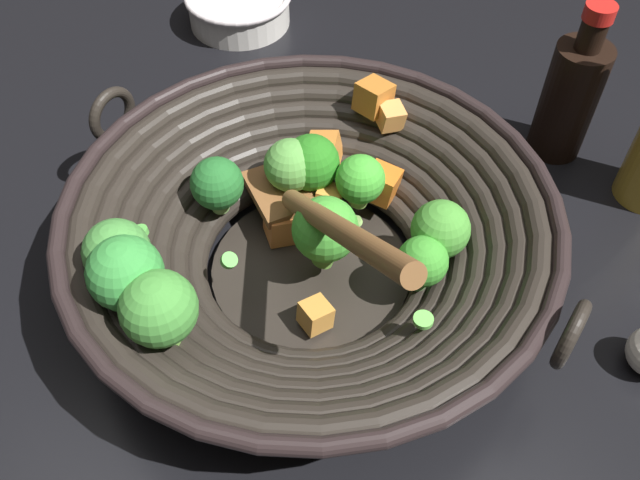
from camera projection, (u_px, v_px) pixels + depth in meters
The scene contains 4 objects.
ground_plane at pixel (311, 274), 0.61m from camera, with size 4.00×4.00×0.00m, color black.
wok at pixel (308, 231), 0.57m from camera, with size 0.41×0.41×0.19m.
soy_sauce_bottle at pixel (570, 96), 0.67m from camera, with size 0.06×0.06×0.17m.
prep_bowl at pixel (239, 7), 0.86m from camera, with size 0.14×0.14×0.04m.
Camera 1 is at (0.08, 0.36, 0.49)m, focal length 37.85 mm.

